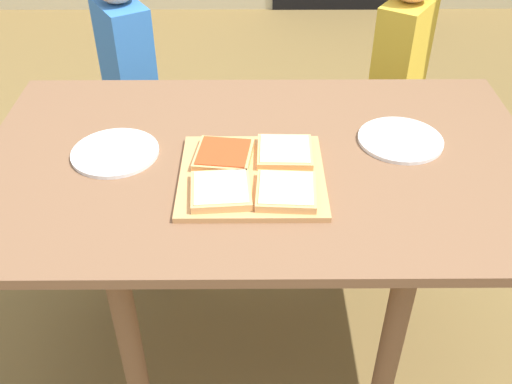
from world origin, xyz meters
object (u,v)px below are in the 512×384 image
at_px(pizza_slice_far_left, 224,155).
at_px(pizza_slice_near_right, 286,191).
at_px(cutting_board, 252,176).
at_px(pizza_slice_near_left, 221,190).
at_px(plate_white_left, 115,152).
at_px(dining_table, 260,188).
at_px(child_right, 399,73).
at_px(plate_white_right, 400,140).
at_px(child_left, 129,76).
at_px(pizza_slice_far_right, 285,152).

bearing_deg(pizza_slice_far_left, pizza_slice_near_right, -45.03).
relative_size(cutting_board, pizza_slice_near_left, 2.33).
relative_size(pizza_slice_near_right, plate_white_left, 0.66).
bearing_deg(dining_table, cutting_board, -102.56).
bearing_deg(plate_white_left, child_right, 41.38).
relative_size(pizza_slice_near_left, plate_white_right, 0.67).
xyz_separation_m(child_left, child_right, (1.01, -0.00, 0.01)).
relative_size(plate_white_left, child_right, 0.22).
relative_size(dining_table, pizza_slice_near_left, 9.56).
bearing_deg(plate_white_right, child_right, 76.99).
bearing_deg(pizza_slice_far_right, pizza_slice_near_right, -91.48).
distance_m(cutting_board, pizza_slice_far_right, 0.11).
distance_m(plate_white_left, child_left, 0.82).
relative_size(pizza_slice_far_right, plate_white_left, 0.64).
bearing_deg(plate_white_left, pizza_slice_far_right, -3.81).
height_order(cutting_board, pizza_slice_far_right, pizza_slice_far_right).
bearing_deg(pizza_slice_far_right, child_left, 123.62).
bearing_deg(pizza_slice_far_right, pizza_slice_near_left, -134.24).
distance_m(dining_table, pizza_slice_near_right, 0.22).
bearing_deg(child_left, child_right, -0.17).
height_order(pizza_slice_far_right, child_left, child_left).
xyz_separation_m(plate_white_right, plate_white_left, (-0.72, -0.05, 0.00)).
bearing_deg(pizza_slice_far_right, pizza_slice_far_left, -175.27).
xyz_separation_m(pizza_slice_far_left, plate_white_right, (0.45, 0.09, -0.02)).
height_order(pizza_slice_near_right, pizza_slice_far_right, same).
height_order(dining_table, pizza_slice_near_left, pizza_slice_near_left).
distance_m(pizza_slice_near_left, child_right, 1.16).
height_order(plate_white_left, child_right, child_right).
distance_m(dining_table, plate_white_right, 0.38).
distance_m(plate_white_right, child_right, 0.77).
bearing_deg(pizza_slice_near_left, pizza_slice_far_right, 45.76).
distance_m(cutting_board, plate_white_right, 0.41).
xyz_separation_m(dining_table, child_right, (0.53, 0.80, -0.07)).
xyz_separation_m(pizza_slice_near_right, pizza_slice_far_right, (0.00, 0.16, 0.00)).
height_order(cutting_board, pizza_slice_far_left, pizza_slice_far_left).
xyz_separation_m(pizza_slice_near_left, child_right, (0.62, 0.97, -0.19)).
xyz_separation_m(pizza_slice_near_right, child_right, (0.48, 0.97, -0.19)).
relative_size(cutting_board, pizza_slice_far_right, 2.43).
relative_size(pizza_slice_far_right, child_right, 0.14).
height_order(pizza_slice_near_right, pizza_slice_far_left, same).
height_order(pizza_slice_near_left, plate_white_right, pizza_slice_near_left).
xyz_separation_m(cutting_board, plate_white_right, (0.38, 0.16, -0.00)).
relative_size(cutting_board, pizza_slice_far_left, 2.23).
bearing_deg(pizza_slice_near_right, child_right, 63.93).
xyz_separation_m(pizza_slice_near_left, plate_white_right, (0.45, 0.24, -0.02)).
height_order(pizza_slice_near_right, pizza_slice_near_left, same).
distance_m(pizza_slice_far_right, plate_white_left, 0.42).
bearing_deg(plate_white_left, cutting_board, -16.97).
distance_m(cutting_board, pizza_slice_far_left, 0.10).
xyz_separation_m(plate_white_left, child_right, (0.89, 0.79, -0.17)).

